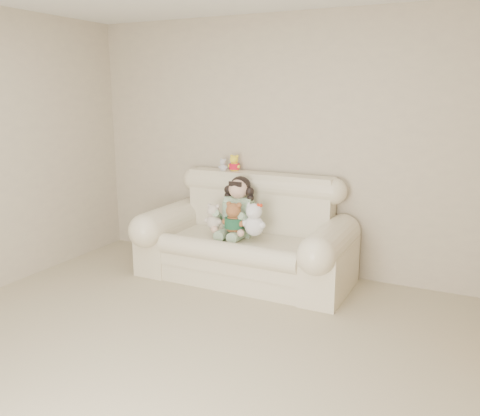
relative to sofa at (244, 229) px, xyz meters
name	(u,v)px	position (x,y,z in m)	size (l,w,h in m)	color
floor	(144,385)	(0.24, -2.00, -0.52)	(5.00, 5.00, 0.00)	gray
wall_back	(287,146)	(0.24, 0.50, 0.78)	(4.50, 4.50, 0.00)	tan
sofa	(244,229)	(0.00, 0.00, 0.00)	(2.10, 0.95, 1.03)	beige
seated_child	(239,206)	(-0.10, 0.08, 0.21)	(0.37, 0.45, 0.61)	#307031
brown_teddy	(234,215)	(-0.05, -0.12, 0.17)	(0.23, 0.18, 0.36)	brown
white_cat	(254,216)	(0.16, -0.11, 0.18)	(0.25, 0.19, 0.38)	white
cream_teddy	(214,214)	(-0.29, -0.10, 0.14)	(0.20, 0.15, 0.31)	beige
yellow_mini_bear	(234,162)	(-0.30, 0.37, 0.60)	(0.14, 0.11, 0.22)	yellow
grey_mini_plush	(223,164)	(-0.42, 0.35, 0.58)	(0.11, 0.08, 0.17)	silver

